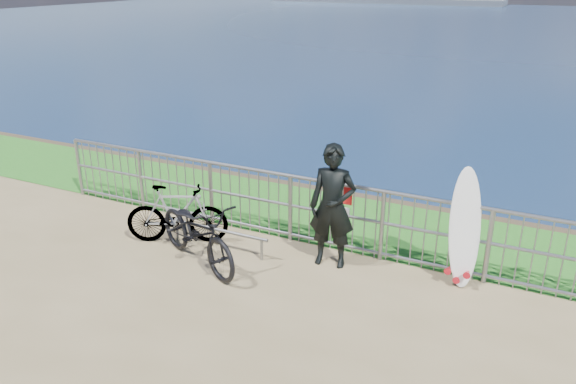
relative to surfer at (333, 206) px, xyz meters
The scene contains 8 objects.
grass_strip 1.83m from the surfer, 103.91° to the left, with size 120.00×120.00×0.00m, color #216B1D.
seascape 152.92m from the surfer, 106.78° to the left, with size 260.00×260.00×5.00m.
railing 0.66m from the surfer, 129.19° to the left, with size 10.06×0.10×1.13m.
surfer is the anchor object (origin of this frame).
surfboard 1.83m from the surfer, ahead, with size 0.56×0.54×1.67m.
bicycle_near 2.00m from the surfer, 153.65° to the right, with size 0.68×1.95×1.02m, color black.
bicycle_far 2.53m from the surfer, behind, with size 0.45×1.61×0.97m, color black.
bike_rack 1.89m from the surfer, 168.35° to the right, with size 1.75×0.05×0.37m.
Camera 1 is at (3.06, -5.75, 4.06)m, focal length 35.00 mm.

